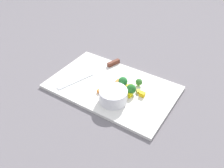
{
  "coord_description": "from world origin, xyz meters",
  "views": [
    {
      "loc": [
        0.4,
        -0.62,
        0.61
      ],
      "look_at": [
        0.0,
        0.0,
        0.02
      ],
      "focal_mm": 39.03,
      "sensor_mm": 36.0,
      "label": 1
    }
  ],
  "objects": [
    {
      "name": "ground_plane",
      "position": [
        0.0,
        0.0,
        0.0
      ],
      "size": [
        4.0,
        4.0,
        0.0
      ],
      "primitive_type": "plane",
      "color": "slate"
    },
    {
      "name": "cutting_board",
      "position": [
        0.0,
        0.0,
        0.01
      ],
      "size": [
        0.48,
        0.3,
        0.01
      ],
      "primitive_type": "cube",
      "color": "white",
      "rests_on": "ground_plane"
    },
    {
      "name": "prep_bowl",
      "position": [
        0.05,
        -0.07,
        0.04
      ],
      "size": [
        0.1,
        0.1,
        0.05
      ],
      "primitive_type": "cylinder",
      "color": "silver",
      "rests_on": "cutting_board"
    },
    {
      "name": "chef_knife",
      "position": [
        -0.1,
        0.06,
        0.02
      ],
      "size": [
        0.11,
        0.29,
        0.02
      ],
      "rotation": [
        0.0,
        0.0,
        4.38
      ],
      "color": "silver",
      "rests_on": "cutting_board"
    },
    {
      "name": "carrot_dice_0",
      "position": [
        0.01,
        -0.02,
        0.02
      ],
      "size": [
        0.02,
        0.02,
        0.01
      ],
      "primitive_type": "cube",
      "rotation": [
        0.0,
        0.0,
        0.61
      ],
      "color": "orange",
      "rests_on": "cutting_board"
    },
    {
      "name": "carrot_dice_1",
      "position": [
        0.03,
        0.01,
        0.02
      ],
      "size": [
        0.01,
        0.01,
        0.01
      ],
      "primitive_type": "cube",
      "rotation": [
        0.0,
        0.0,
        1.42
      ],
      "color": "orange",
      "rests_on": "cutting_board"
    },
    {
      "name": "carrot_dice_2",
      "position": [
        0.01,
        0.03,
        0.02
      ],
      "size": [
        0.02,
        0.02,
        0.02
      ],
      "primitive_type": "cube",
      "rotation": [
        0.0,
        0.0,
        3.03
      ],
      "color": "orange",
      "rests_on": "cutting_board"
    },
    {
      "name": "carrot_dice_3",
      "position": [
        0.03,
        0.02,
        0.02
      ],
      "size": [
        0.01,
        0.01,
        0.01
      ],
      "primitive_type": "cube",
      "rotation": [
        0.0,
        0.0,
        1.7
      ],
      "color": "orange",
      "rests_on": "cutting_board"
    },
    {
      "name": "carrot_dice_4",
      "position": [
        0.02,
        0.04,
        0.02
      ],
      "size": [
        0.02,
        0.02,
        0.01
      ],
      "primitive_type": "cube",
      "rotation": [
        0.0,
        0.0,
        2.7
      ],
      "color": "orange",
      "rests_on": "cutting_board"
    },
    {
      "name": "carrot_dice_5",
      "position": [
        -0.02,
        -0.06,
        0.02
      ],
      "size": [
        0.02,
        0.02,
        0.01
      ],
      "primitive_type": "cube",
      "rotation": [
        0.0,
        0.0,
        2.88
      ],
      "color": "orange",
      "rests_on": "cutting_board"
    },
    {
      "name": "pepper_dice_0",
      "position": [
        0.07,
        0.03,
        0.02
      ],
      "size": [
        0.02,
        0.02,
        0.01
      ],
      "primitive_type": "cube",
      "rotation": [
        0.0,
        0.0,
        2.37
      ],
      "color": "yellow",
      "rests_on": "cutting_board"
    },
    {
      "name": "pepper_dice_1",
      "position": [
        0.09,
        -0.02,
        0.02
      ],
      "size": [
        0.02,
        0.02,
        0.02
      ],
      "primitive_type": "cube",
      "rotation": [
        0.0,
        0.0,
        1.5
      ],
      "color": "yellow",
      "rests_on": "cutting_board"
    },
    {
      "name": "pepper_dice_2",
      "position": [
        0.05,
        0.02,
        0.02
      ],
      "size": [
        0.03,
        0.03,
        0.02
      ],
      "primitive_type": "cube",
      "rotation": [
        0.0,
        0.0,
        2.46
      ],
      "color": "yellow",
      "rests_on": "cutting_board"
    },
    {
      "name": "pepper_dice_3",
      "position": [
        0.11,
        0.02,
        0.02
      ],
      "size": [
        0.02,
        0.02,
        0.01
      ],
      "primitive_type": "cube",
      "rotation": [
        0.0,
        0.0,
        2.31
      ],
      "color": "yellow",
      "rests_on": "cutting_board"
    },
    {
      "name": "pepper_dice_4",
      "position": [
        0.07,
        0.02,
        0.02
      ],
      "size": [
        0.02,
        0.02,
        0.01
      ],
      "primitive_type": "cube",
      "rotation": [
        0.0,
        0.0,
        0.53
      ],
      "color": "yellow",
      "rests_on": "cutting_board"
    },
    {
      "name": "pepper_dice_5",
      "position": [
        0.13,
        0.01,
        0.02
      ],
      "size": [
        0.02,
        0.02,
        0.02
      ],
      "primitive_type": "cube",
      "rotation": [
        0.0,
        0.0,
        0.0
      ],
      "color": "yellow",
      "rests_on": "cutting_board"
    },
    {
      "name": "broccoli_floret_0",
      "position": [
        0.09,
        0.06,
        0.03
      ],
      "size": [
        0.03,
        0.03,
        0.03
      ],
      "color": "#8AB658",
      "rests_on": "cutting_board"
    },
    {
      "name": "broccoli_floret_1",
      "position": [
        0.04,
        0.02,
        0.04
      ],
      "size": [
        0.04,
        0.04,
        0.04
      ],
      "color": "#90B864",
      "rests_on": "cutting_board"
    },
    {
      "name": "broccoli_floret_2",
      "position": [
        0.08,
        0.0,
        0.03
      ],
      "size": [
        0.04,
        0.04,
        0.04
      ],
      "color": "#91B96C",
      "rests_on": "cutting_board"
    }
  ]
}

